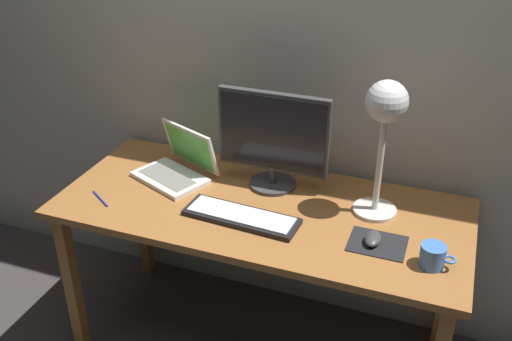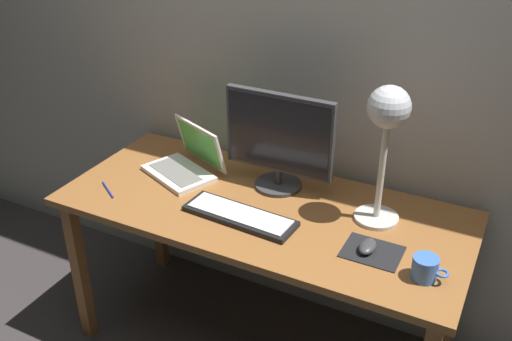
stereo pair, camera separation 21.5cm
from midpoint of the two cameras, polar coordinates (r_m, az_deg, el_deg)
name	(u,v)px [view 1 (the left image)]	position (r m, az deg, el deg)	size (l,w,h in m)	color
back_wall	(296,37)	(2.39, 1.30, 12.85)	(4.80, 0.06, 2.60)	#A8A099
desk	(261,222)	(2.32, -2.16, -5.15)	(1.60, 0.70, 0.74)	#935B2D
monitor	(273,138)	(2.31, -0.97, 3.13)	(0.46, 0.19, 0.41)	#38383A
keyboard_main	(241,216)	(2.19, -4.27, -4.59)	(0.45, 0.17, 0.03)	black
laptop	(180,163)	(2.49, -9.95, 0.66)	(0.37, 0.34, 0.21)	silver
desk_lamp	(385,117)	(2.08, 9.65, 5.13)	(0.17, 0.17, 0.53)	beige
mousepad	(377,244)	(2.09, 8.91, -7.18)	(0.20, 0.16, 0.00)	black
mouse	(373,239)	(2.08, 8.46, -6.71)	(0.06, 0.10, 0.03)	#38383A
coffee_mug	(433,256)	(2.00, 13.99, -8.23)	(0.12, 0.08, 0.08)	#3F72CC
pen	(100,199)	(2.42, -17.46, -2.71)	(0.01, 0.01, 0.14)	#2633A5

